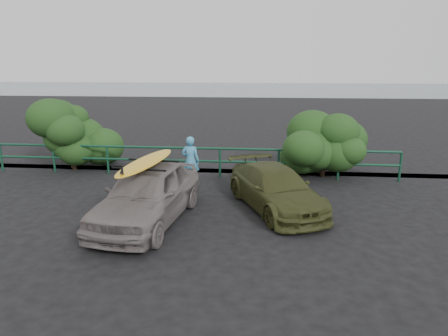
% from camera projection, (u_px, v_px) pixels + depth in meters
% --- Properties ---
extents(ground, '(80.00, 80.00, 0.00)m').
position_uv_depth(ground, '(153.00, 235.00, 9.14)').
color(ground, black).
extents(ocean, '(200.00, 200.00, 0.00)m').
position_uv_depth(ocean, '(249.00, 88.00, 66.95)').
color(ocean, slate).
rests_on(ocean, ground).
extents(guardrail, '(14.00, 0.08, 1.04)m').
position_uv_depth(guardrail, '(191.00, 162.00, 13.83)').
color(guardrail, '#12402A').
rests_on(guardrail, ground).
extents(shrub_left, '(3.20, 2.40, 2.56)m').
position_uv_depth(shrub_left, '(62.00, 136.00, 14.48)').
color(shrub_left, '#214419').
rests_on(shrub_left, ground).
extents(shrub_right, '(3.20, 2.40, 1.99)m').
position_uv_depth(shrub_right, '(337.00, 148.00, 13.72)').
color(shrub_right, '#214419').
rests_on(shrub_right, ground).
extents(sedan, '(2.20, 4.38, 1.43)m').
position_uv_depth(sedan, '(148.00, 194.00, 9.75)').
color(sedan, slate).
rests_on(sedan, ground).
extents(olive_vehicle, '(3.03, 4.20, 1.13)m').
position_uv_depth(olive_vehicle, '(276.00, 189.00, 10.67)').
color(olive_vehicle, '#393D1B').
rests_on(olive_vehicle, ground).
extents(man, '(0.63, 0.45, 1.60)m').
position_uv_depth(man, '(191.00, 161.00, 12.73)').
color(man, '#4095C2').
rests_on(man, ground).
extents(roof_rack, '(1.45, 1.10, 0.04)m').
position_uv_depth(roof_rack, '(146.00, 165.00, 9.57)').
color(roof_rack, black).
rests_on(roof_rack, sedan).
extents(surfboard, '(0.99, 3.05, 0.09)m').
position_uv_depth(surfboard, '(146.00, 162.00, 9.55)').
color(surfboard, gold).
rests_on(surfboard, roof_rack).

